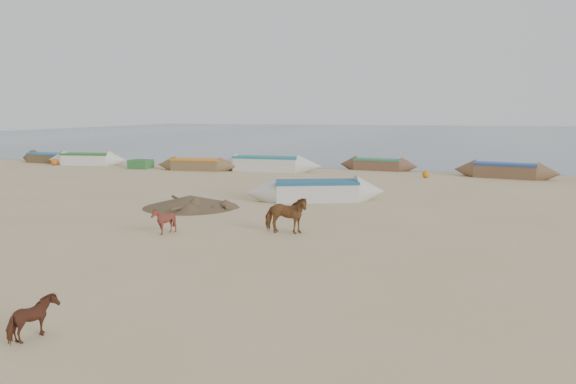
# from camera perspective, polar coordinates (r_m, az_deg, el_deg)

# --- Properties ---
(ground) EXTENTS (140.00, 140.00, 0.00)m
(ground) POSITION_cam_1_polar(r_m,az_deg,el_deg) (16.94, -3.85, -5.22)
(ground) COLOR tan
(ground) RESTS_ON ground
(sea) EXTENTS (160.00, 160.00, 0.00)m
(sea) POSITION_cam_1_polar(r_m,az_deg,el_deg) (97.69, 13.14, 5.74)
(sea) COLOR slate
(sea) RESTS_ON ground
(cow_adult) EXTENTS (1.50, 0.77, 1.22)m
(cow_adult) POSITION_cam_1_polar(r_m,az_deg,el_deg) (18.10, -0.22, -2.35)
(cow_adult) COLOR brown
(cow_adult) RESTS_ON ground
(calf_front) EXTENTS (1.04, 1.01, 0.88)m
(calf_front) POSITION_cam_1_polar(r_m,az_deg,el_deg) (18.47, -12.50, -2.87)
(calf_front) COLOR #5A251C
(calf_front) RESTS_ON ground
(calf_right) EXTENTS (0.77, 0.85, 0.75)m
(calf_right) POSITION_cam_1_polar(r_m,az_deg,el_deg) (10.87, -24.38, -11.66)
(calf_right) COLOR #552A1B
(calf_right) RESTS_ON ground
(near_canoe) EXTENTS (6.27, 3.61, 0.89)m
(near_canoe) POSITION_cam_1_polar(r_m,az_deg,el_deg) (24.75, 2.83, 0.13)
(near_canoe) COLOR beige
(near_canoe) RESTS_ON ground
(debris_pile) EXTENTS (4.20, 4.20, 0.49)m
(debris_pile) POSITION_cam_1_polar(r_m,az_deg,el_deg) (23.47, -9.87, -0.93)
(debris_pile) COLOR brown
(debris_pile) RESTS_ON ground
(waterline_canoes) EXTENTS (53.68, 5.19, 0.98)m
(waterline_canoes) POSITION_cam_1_polar(r_m,az_deg,el_deg) (36.46, 4.61, 2.69)
(waterline_canoes) COLOR brown
(waterline_canoes) RESTS_ON ground
(beach_clutter) EXTENTS (46.28, 4.66, 0.64)m
(beach_clutter) POSITION_cam_1_polar(r_m,az_deg,el_deg) (35.58, 13.49, 2.15)
(beach_clutter) COLOR #2F6933
(beach_clutter) RESTS_ON ground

